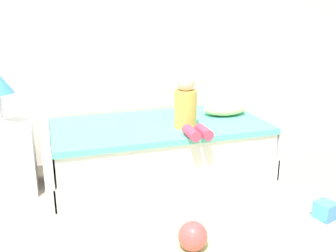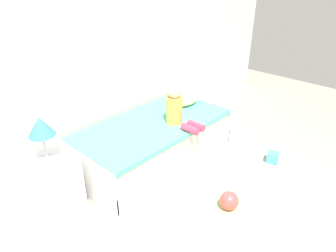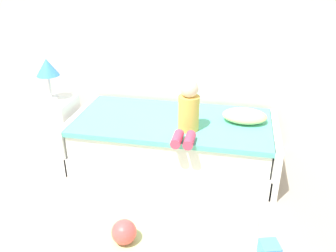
# 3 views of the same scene
# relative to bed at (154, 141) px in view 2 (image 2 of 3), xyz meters

# --- Properties ---
(wall_rear) EXTENTS (7.20, 0.10, 2.90)m
(wall_rear) POSITION_rel_bed_xyz_m (-0.33, 0.60, 1.20)
(wall_rear) COLOR silver
(wall_rear) RESTS_ON ground
(bed) EXTENTS (2.11, 1.00, 0.50)m
(bed) POSITION_rel_bed_xyz_m (0.00, 0.00, 0.00)
(bed) COLOR white
(bed) RESTS_ON ground
(nightstand) EXTENTS (0.44, 0.44, 0.60)m
(nightstand) POSITION_rel_bed_xyz_m (-1.35, 0.05, 0.05)
(nightstand) COLOR white
(nightstand) RESTS_ON ground
(table_lamp) EXTENTS (0.24, 0.24, 0.45)m
(table_lamp) POSITION_rel_bed_xyz_m (-1.35, 0.05, 0.69)
(table_lamp) COLOR silver
(table_lamp) RESTS_ON nightstand
(child_figure) EXTENTS (0.20, 0.51, 0.50)m
(child_figure) POSITION_rel_bed_xyz_m (0.19, -0.23, 0.46)
(child_figure) COLOR gold
(child_figure) RESTS_ON bed
(pillow) EXTENTS (0.44, 0.30, 0.13)m
(pillow) POSITION_rel_bed_xyz_m (0.71, 0.10, 0.32)
(pillow) COLOR #F2E58C
(pillow) RESTS_ON bed
(toy_ball) EXTENTS (0.20, 0.20, 0.20)m
(toy_ball) POSITION_rel_bed_xyz_m (-0.15, -1.24, -0.15)
(toy_ball) COLOR #E54C4C
(toy_ball) RESTS_ON ground
(area_rug) EXTENTS (1.60, 1.10, 0.01)m
(area_rug) POSITION_rel_bed_xyz_m (0.09, -1.30, -0.24)
(area_rug) COLOR #B2D189
(area_rug) RESTS_ON ground
(toy_block) EXTENTS (0.17, 0.17, 0.14)m
(toy_block) POSITION_rel_bed_xyz_m (0.95, -1.19, -0.18)
(toy_block) COLOR #4C99E5
(toy_block) RESTS_ON ground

